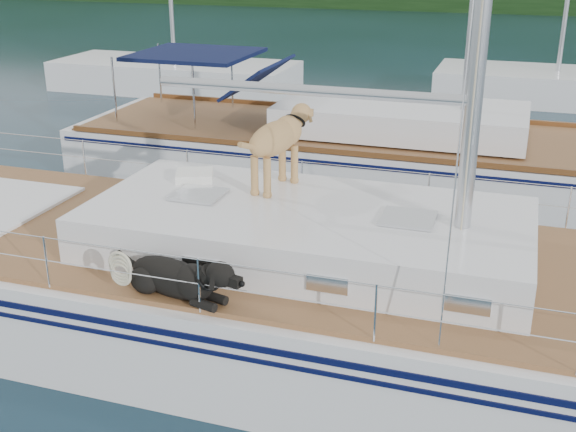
% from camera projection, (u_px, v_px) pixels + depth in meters
% --- Properties ---
extents(ground, '(120.00, 120.00, 0.00)m').
position_uv_depth(ground, '(247.00, 331.00, 9.40)').
color(ground, black).
rests_on(ground, ground).
extents(shore_bank, '(92.00, 1.00, 1.20)m').
position_uv_depth(shore_bank, '(488.00, 1.00, 50.09)').
color(shore_bank, '#595147').
rests_on(shore_bank, ground).
extents(main_sailboat, '(12.00, 3.80, 14.01)m').
position_uv_depth(main_sailboat, '(252.00, 285.00, 9.13)').
color(main_sailboat, white).
rests_on(main_sailboat, ground).
extents(neighbor_sailboat, '(11.00, 3.50, 13.30)m').
position_uv_depth(neighbor_sailboat, '(346.00, 154.00, 14.83)').
color(neighbor_sailboat, white).
rests_on(neighbor_sailboat, ground).
extents(bg_boat_west, '(8.00, 3.00, 11.65)m').
position_uv_depth(bg_boat_west, '(175.00, 77.00, 23.97)').
color(bg_boat_west, white).
rests_on(bg_boat_west, ground).
extents(bg_boat_center, '(7.20, 3.00, 11.65)m').
position_uv_depth(bg_boat_center, '(556.00, 88.00, 22.24)').
color(bg_boat_center, white).
rests_on(bg_boat_center, ground).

